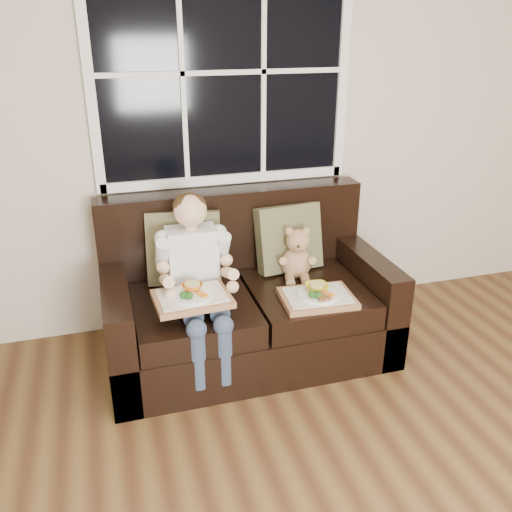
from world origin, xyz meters
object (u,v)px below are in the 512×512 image
object	(u,v)px
child	(196,267)
loveseat	(245,304)
tray_right	(317,296)
teddy_bear	(297,257)
tray_left	(192,297)

from	to	relation	value
child	loveseat	bearing A→B (deg)	20.99
loveseat	tray_right	size ratio (longest dim) A/B	3.93
child	teddy_bear	world-z (taller)	child
loveseat	teddy_bear	size ratio (longest dim) A/B	4.93
tray_left	tray_right	xyz separation A→B (m)	(0.72, -0.02, -0.09)
loveseat	tray_left	size ratio (longest dim) A/B	4.03
loveseat	tray_right	world-z (taller)	loveseat
child	tray_right	distance (m)	0.72
tray_right	loveseat	bearing A→B (deg)	140.46
tray_left	teddy_bear	bearing A→B (deg)	20.29
teddy_bear	tray_right	size ratio (longest dim) A/B	0.80
child	tray_left	size ratio (longest dim) A/B	2.22
loveseat	tray_right	xyz separation A→B (m)	(0.34, -0.33, 0.17)
loveseat	teddy_bear	distance (m)	0.44
child	tray_right	size ratio (longest dim) A/B	2.17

